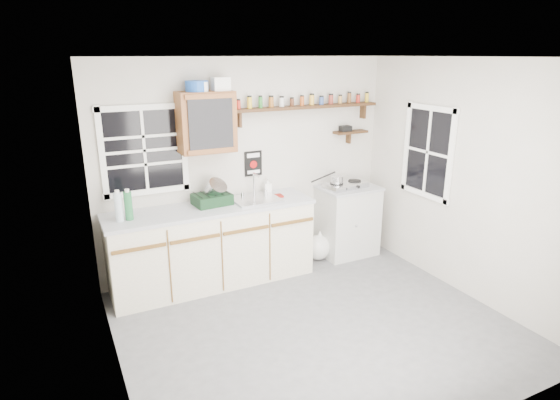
{
  "coord_description": "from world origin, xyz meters",
  "views": [
    {
      "loc": [
        -2.09,
        -3.41,
        2.53
      ],
      "look_at": [
        -0.11,
        0.55,
        1.14
      ],
      "focal_mm": 30.0,
      "sensor_mm": 36.0,
      "label": 1
    }
  ],
  "objects_px": {
    "upper_cabinet": "(206,122)",
    "spice_shelf": "(306,106)",
    "hotplate": "(346,185)",
    "main_cabinet": "(213,245)",
    "right_cabinet": "(347,220)",
    "dish_rack": "(213,196)"
  },
  "relations": [
    {
      "from": "spice_shelf",
      "to": "right_cabinet",
      "type": "bearing_deg",
      "value": -19.33
    },
    {
      "from": "upper_cabinet",
      "to": "spice_shelf",
      "type": "bearing_deg",
      "value": 3.12
    },
    {
      "from": "right_cabinet",
      "to": "upper_cabinet",
      "type": "distance_m",
      "value": 2.26
    },
    {
      "from": "main_cabinet",
      "to": "right_cabinet",
      "type": "distance_m",
      "value": 1.84
    },
    {
      "from": "right_cabinet",
      "to": "dish_rack",
      "type": "xyz_separation_m",
      "value": [
        -1.78,
        0.05,
        0.56
      ]
    },
    {
      "from": "right_cabinet",
      "to": "upper_cabinet",
      "type": "relative_size",
      "value": 1.4
    },
    {
      "from": "main_cabinet",
      "to": "spice_shelf",
      "type": "relative_size",
      "value": 1.21
    },
    {
      "from": "main_cabinet",
      "to": "upper_cabinet",
      "type": "distance_m",
      "value": 1.37
    },
    {
      "from": "upper_cabinet",
      "to": "spice_shelf",
      "type": "height_order",
      "value": "upper_cabinet"
    },
    {
      "from": "upper_cabinet",
      "to": "hotplate",
      "type": "height_order",
      "value": "upper_cabinet"
    },
    {
      "from": "upper_cabinet",
      "to": "hotplate",
      "type": "relative_size",
      "value": 1.15
    },
    {
      "from": "hotplate",
      "to": "main_cabinet",
      "type": "bearing_deg",
      "value": 174.44
    },
    {
      "from": "main_cabinet",
      "to": "upper_cabinet",
      "type": "relative_size",
      "value": 3.55
    },
    {
      "from": "main_cabinet",
      "to": "dish_rack",
      "type": "height_order",
      "value": "dish_rack"
    },
    {
      "from": "right_cabinet",
      "to": "dish_rack",
      "type": "distance_m",
      "value": 1.87
    },
    {
      "from": "main_cabinet",
      "to": "dish_rack",
      "type": "relative_size",
      "value": 5.42
    },
    {
      "from": "upper_cabinet",
      "to": "dish_rack",
      "type": "xyz_separation_m",
      "value": [
        0.02,
        -0.07,
        -0.81
      ]
    },
    {
      "from": "spice_shelf",
      "to": "hotplate",
      "type": "bearing_deg",
      "value": -23.62
    },
    {
      "from": "dish_rack",
      "to": "hotplate",
      "type": "bearing_deg",
      "value": -7.66
    },
    {
      "from": "right_cabinet",
      "to": "hotplate",
      "type": "relative_size",
      "value": 1.6
    },
    {
      "from": "main_cabinet",
      "to": "dish_rack",
      "type": "bearing_deg",
      "value": 54.39
    },
    {
      "from": "main_cabinet",
      "to": "right_cabinet",
      "type": "relative_size",
      "value": 2.54
    }
  ]
}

